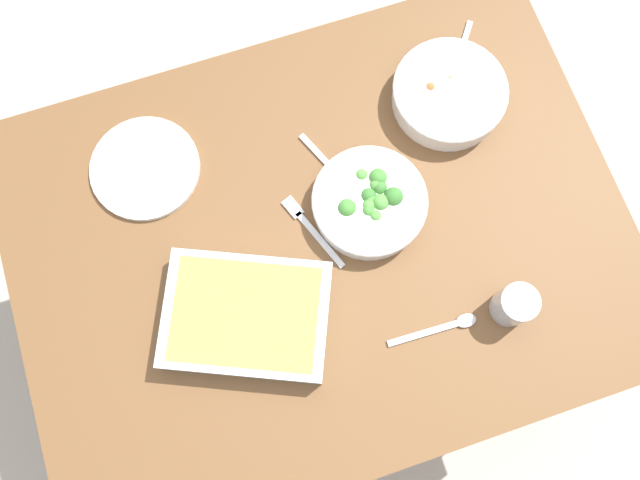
# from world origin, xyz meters

# --- Properties ---
(ground_plane) EXTENTS (6.00, 6.00, 0.00)m
(ground_plane) POSITION_xyz_m (0.00, 0.00, 0.00)
(ground_plane) COLOR #B2A899
(dining_table) EXTENTS (1.20, 0.90, 0.74)m
(dining_table) POSITION_xyz_m (0.00, 0.00, 0.65)
(dining_table) COLOR brown
(dining_table) RESTS_ON ground_plane
(stew_bowl) EXTENTS (0.23, 0.23, 0.06)m
(stew_bowl) POSITION_xyz_m (-0.34, -0.20, 0.77)
(stew_bowl) COLOR silver
(stew_bowl) RESTS_ON dining_table
(broccoli_bowl) EXTENTS (0.22, 0.22, 0.07)m
(broccoli_bowl) POSITION_xyz_m (-0.11, -0.03, 0.77)
(broccoli_bowl) COLOR silver
(broccoli_bowl) RESTS_ON dining_table
(baking_dish) EXTENTS (0.36, 0.32, 0.06)m
(baking_dish) POSITION_xyz_m (0.18, 0.10, 0.77)
(baking_dish) COLOR silver
(baking_dish) RESTS_ON dining_table
(drink_cup) EXTENTS (0.07, 0.07, 0.08)m
(drink_cup) POSITION_xyz_m (-0.30, 0.24, 0.78)
(drink_cup) COLOR #B2BCC6
(drink_cup) RESTS_ON dining_table
(side_plate) EXTENTS (0.22, 0.22, 0.01)m
(side_plate) POSITION_xyz_m (0.29, -0.25, 0.75)
(side_plate) COLOR silver
(side_plate) RESTS_ON dining_table
(spoon_by_stew) EXTENTS (0.12, 0.15, 0.01)m
(spoon_by_stew) POSITION_xyz_m (-0.39, -0.26, 0.74)
(spoon_by_stew) COLOR silver
(spoon_by_stew) RESTS_ON dining_table
(spoon_by_broccoli) EXTENTS (0.09, 0.17, 0.01)m
(spoon_by_broccoli) POSITION_xyz_m (-0.08, -0.12, 0.74)
(spoon_by_broccoli) COLOR silver
(spoon_by_broccoli) RESTS_ON dining_table
(spoon_spare) EXTENTS (0.18, 0.03, 0.01)m
(spoon_spare) POSITION_xyz_m (-0.17, 0.24, 0.74)
(spoon_spare) COLOR silver
(spoon_spare) RESTS_ON dining_table
(fork_on_table) EXTENTS (0.08, 0.17, 0.01)m
(fork_on_table) POSITION_xyz_m (0.01, -0.03, 0.74)
(fork_on_table) COLOR silver
(fork_on_table) RESTS_ON dining_table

